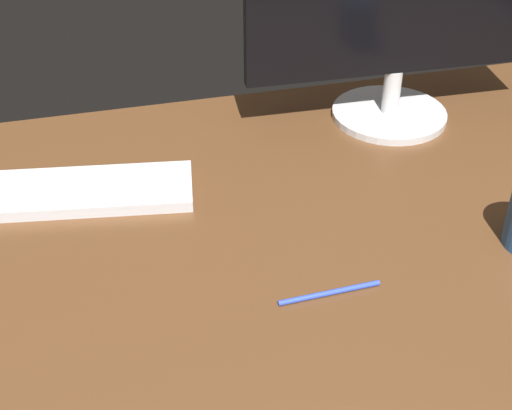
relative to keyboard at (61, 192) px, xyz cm
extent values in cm
cube|color=brown|center=(31.62, -16.18, -1.88)|extent=(140.00, 84.00, 2.00)
cylinder|color=silver|center=(56.84, 10.85, -0.25)|extent=(20.02, 20.02, 1.26)
cylinder|color=silver|center=(56.84, 10.85, 4.24)|extent=(3.05, 3.05, 7.71)
cube|color=silver|center=(0.00, 0.00, 0.00)|extent=(40.02, 17.15, 1.76)
cylinder|color=blue|center=(31.59, -30.16, -0.53)|extent=(13.50, 1.22, 0.70)
camera|label=1|loc=(5.70, -93.97, 61.96)|focal=51.54mm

